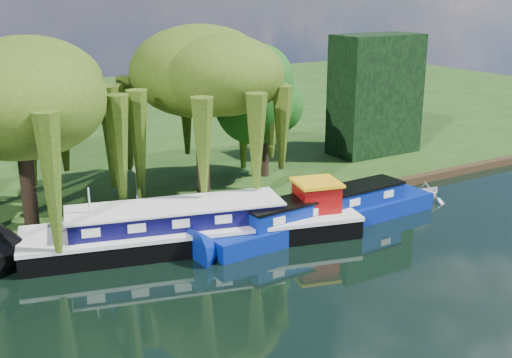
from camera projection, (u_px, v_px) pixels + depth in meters
ground at (231, 312)px, 23.61m from camera, size 120.00×120.00×0.00m
far_bank at (25, 132)px, 51.35m from camera, size 120.00×52.00×0.45m
dutch_barge at (198, 227)px, 29.65m from camera, size 15.91×7.29×3.28m
narrowboat at (326, 214)px, 31.69m from camera, size 13.24×2.81×1.92m
white_cruiser at (426, 201)px, 35.74m from camera, size 2.83×2.59×1.27m
willow_left at (19, 100)px, 28.92m from camera, size 7.01×7.01×8.40m
willow_right at (201, 87)px, 33.22m from camera, size 6.78×6.78×8.26m
tree_far_right at (265, 99)px, 37.52m from camera, size 4.14×4.14×6.78m
conifer_hedge at (375, 95)px, 43.20m from camera, size 6.00×3.00×8.00m
lamppost at (136, 177)px, 31.74m from camera, size 0.36×0.36×2.56m
mooring_posts at (134, 221)px, 29.95m from camera, size 19.16×0.16×1.00m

